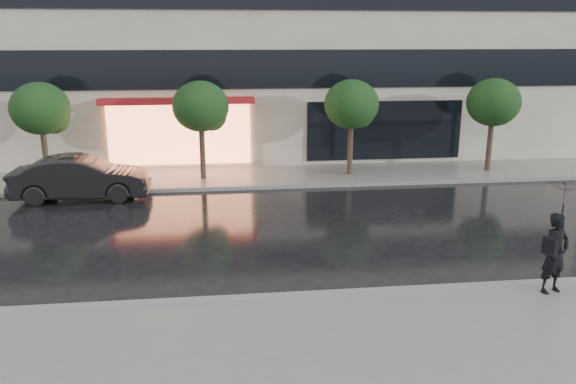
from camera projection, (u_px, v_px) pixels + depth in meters
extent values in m
plane|color=black|center=(319.00, 279.00, 13.39)|extent=(120.00, 120.00, 0.00)
cube|color=slate|center=(349.00, 350.00, 10.27)|extent=(60.00, 4.50, 0.12)
cube|color=slate|center=(277.00, 176.00, 23.19)|extent=(60.00, 3.50, 0.12)
cube|color=gray|center=(327.00, 295.00, 12.42)|extent=(60.00, 0.25, 0.14)
cube|color=gray|center=(281.00, 186.00, 21.52)|extent=(60.00, 0.25, 0.14)
cube|color=black|center=(272.00, 69.00, 23.69)|extent=(28.00, 0.12, 1.60)
cube|color=#FF8C59|center=(180.00, 134.00, 23.93)|extent=(6.00, 0.10, 2.60)
cube|color=#AC1A21|center=(177.00, 101.00, 23.23)|extent=(6.40, 0.70, 0.25)
cube|color=black|center=(385.00, 130.00, 24.97)|extent=(7.00, 0.10, 2.60)
cylinder|color=#33261C|center=(46.00, 158.00, 21.66)|extent=(0.22, 0.22, 2.20)
ellipsoid|color=#173313|center=(40.00, 108.00, 21.16)|extent=(2.20, 2.20, 1.98)
sphere|color=#173313|center=(54.00, 118.00, 21.50)|extent=(1.20, 1.20, 1.20)
cylinder|color=#33261C|center=(203.00, 154.00, 22.34)|extent=(0.22, 0.22, 2.20)
ellipsoid|color=#173313|center=(201.00, 106.00, 21.84)|extent=(2.20, 2.20, 1.98)
sphere|color=#173313|center=(211.00, 116.00, 22.18)|extent=(1.20, 1.20, 1.20)
cylinder|color=#33261C|center=(350.00, 151.00, 23.02)|extent=(0.22, 0.22, 2.20)
ellipsoid|color=#173313|center=(351.00, 104.00, 22.51)|extent=(2.20, 2.20, 1.98)
sphere|color=#173313|center=(360.00, 113.00, 22.86)|extent=(1.20, 1.20, 1.20)
cylinder|color=#33261C|center=(489.00, 148.00, 23.69)|extent=(0.22, 0.22, 2.20)
ellipsoid|color=#173313|center=(493.00, 102.00, 23.19)|extent=(2.20, 2.20, 1.98)
sphere|color=#173313|center=(499.00, 111.00, 23.53)|extent=(1.20, 1.20, 1.20)
imported|color=black|center=(81.00, 178.00, 19.87)|extent=(4.76, 1.75, 1.56)
imported|color=black|center=(555.00, 253.00, 12.25)|extent=(0.76, 0.61, 1.81)
imported|color=#3B0A1C|center=(564.00, 202.00, 11.96)|extent=(1.24, 1.25, 0.90)
cylinder|color=black|center=(561.00, 224.00, 12.09)|extent=(0.02, 0.02, 0.91)
cube|color=black|center=(550.00, 247.00, 12.03)|extent=(0.22, 0.36, 0.39)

